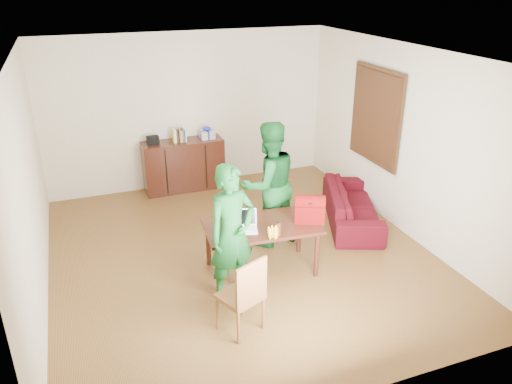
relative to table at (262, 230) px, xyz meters
name	(u,v)px	position (x,y,z in m)	size (l,w,h in m)	color
room	(237,162)	(-0.11, 0.60, 0.72)	(5.20, 5.70, 2.90)	#492C12
table	(262,230)	(0.00, 0.00, 0.00)	(1.49, 0.92, 0.67)	black
chair	(241,309)	(-0.63, -1.03, -0.32)	(0.54, 0.53, 0.92)	brown
person_near	(232,234)	(-0.52, -0.39, 0.25)	(0.61, 0.40, 1.68)	#12521E
person_far	(269,184)	(0.37, 0.69, 0.30)	(0.87, 0.68, 1.79)	#125420
laptop	(244,227)	(-0.25, -0.07, 0.12)	(0.37, 0.30, 0.22)	white
bananas	(273,236)	(-0.01, -0.38, 0.11)	(0.18, 0.11, 0.07)	gold
bottle	(278,228)	(0.09, -0.32, 0.17)	(0.06, 0.06, 0.18)	#562413
red_bag	(310,211)	(0.60, -0.12, 0.22)	(0.38, 0.22, 0.28)	#6C0708
sofa	(352,205)	(1.83, 0.82, -0.32)	(1.84, 0.72, 0.54)	#350906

